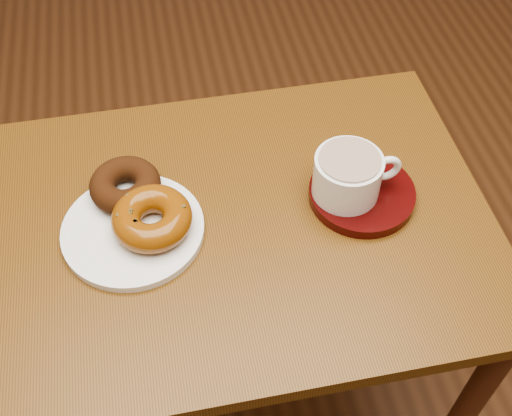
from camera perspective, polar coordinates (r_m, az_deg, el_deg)
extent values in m
cube|color=brown|center=(0.96, -1.17, -1.46)|extent=(0.74, 0.55, 0.03)
cylinder|color=#452213|center=(1.39, -16.33, -4.51)|extent=(0.04, 0.04, 0.66)
cylinder|color=#452213|center=(1.44, 10.40, -0.44)|extent=(0.04, 0.04, 0.66)
cylinder|color=white|center=(0.94, -10.87, -1.92)|extent=(0.22, 0.22, 0.01)
torus|color=#381B0B|center=(0.97, -11.54, 2.00)|extent=(0.14, 0.14, 0.04)
torus|color=brown|center=(0.92, -9.24, -0.91)|extent=(0.13, 0.13, 0.04)
cube|color=#473717|center=(0.90, -7.09, 0.16)|extent=(0.01, 0.01, 0.00)
cube|color=#473717|center=(0.91, -7.37, 0.80)|extent=(0.01, 0.01, 0.00)
cube|color=#473717|center=(0.92, -7.94, 1.28)|extent=(0.01, 0.01, 0.00)
cube|color=#473717|center=(0.92, -8.72, 1.53)|extent=(0.01, 0.01, 0.00)
cube|color=#473717|center=(0.93, -9.59, 1.53)|extent=(0.01, 0.01, 0.00)
cube|color=#473717|center=(0.92, -10.43, 1.27)|extent=(0.01, 0.01, 0.00)
cube|color=#473717|center=(0.92, -11.12, 0.80)|extent=(0.01, 0.01, 0.00)
cube|color=#473717|center=(0.91, -11.56, 0.16)|extent=(0.01, 0.01, 0.00)
cube|color=#473717|center=(0.90, -11.67, -0.54)|extent=(0.01, 0.01, 0.00)
cube|color=#473717|center=(0.90, -11.44, -1.20)|extent=(0.01, 0.01, 0.00)
cube|color=#473717|center=(0.89, -10.89, -1.71)|extent=(0.01, 0.01, 0.00)
cube|color=#473717|center=(0.88, -10.09, -2.00)|extent=(0.01, 0.01, 0.00)
cube|color=#473717|center=(0.88, -9.17, -2.01)|extent=(0.01, 0.01, 0.00)
cube|color=#473717|center=(0.88, -8.29, -1.73)|extent=(0.01, 0.01, 0.00)
cube|color=#473717|center=(0.89, -7.59, -1.22)|extent=(0.01, 0.01, 0.00)
cube|color=#473717|center=(0.89, -7.17, -0.55)|extent=(0.01, 0.01, 0.00)
cylinder|color=#350707|center=(0.98, 9.37, 1.27)|extent=(0.21, 0.21, 0.02)
cylinder|color=white|center=(0.94, 8.11, 2.84)|extent=(0.10, 0.10, 0.07)
cylinder|color=#58311E|center=(0.92, 8.35, 4.29)|extent=(0.09, 0.09, 0.00)
torus|color=white|center=(0.96, 11.49, 3.48)|extent=(0.05, 0.01, 0.05)
ellipsoid|color=silver|center=(0.98, 7.19, 3.00)|extent=(0.02, 0.03, 0.01)
cube|color=silver|center=(0.96, 7.15, 1.19)|extent=(0.03, 0.07, 0.00)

